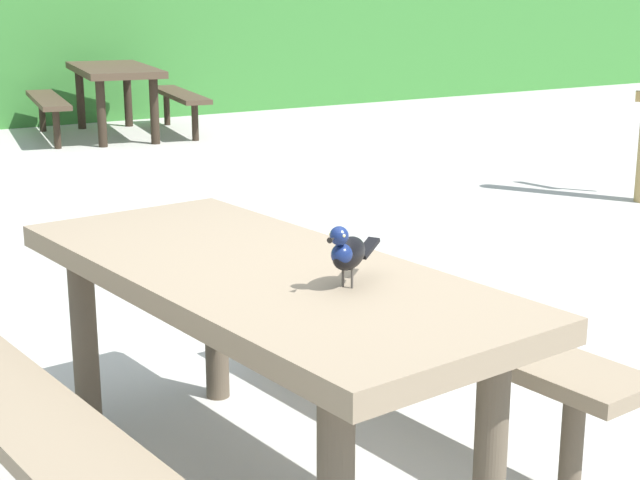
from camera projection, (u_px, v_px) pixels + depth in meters
ground_plane at (345, 478)px, 3.13m from camera, size 60.00×60.00×0.00m
picnic_table_foreground at (261, 323)px, 2.92m from camera, size 1.84×1.87×0.74m
bird_grackle at (347, 252)px, 2.62m from camera, size 0.26×0.17×0.18m
picnic_table_mid_left at (114, 84)px, 10.25m from camera, size 1.95×1.97×0.74m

